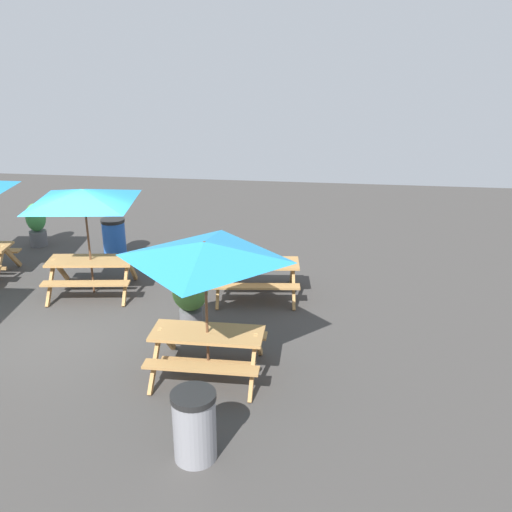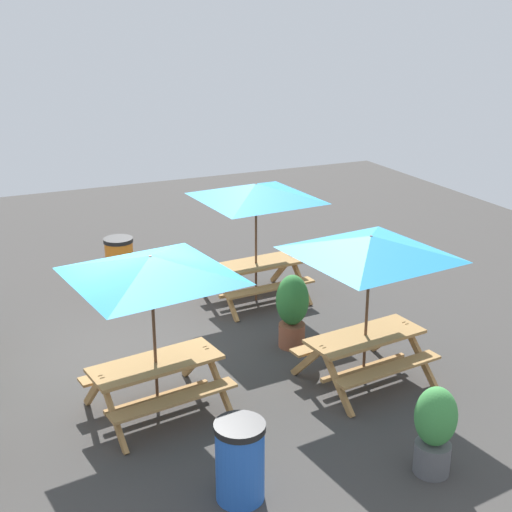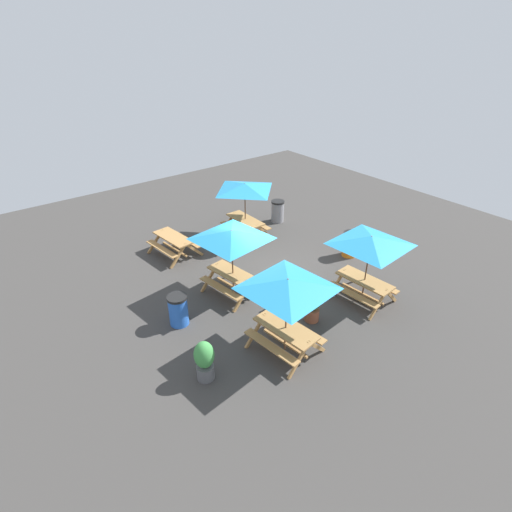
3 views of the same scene
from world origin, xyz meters
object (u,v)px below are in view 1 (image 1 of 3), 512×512
object	(u,v)px
potted_plant_1	(190,297)
potted_plant_2	(36,223)
picnic_table_3	(84,204)
trash_bin_gray	(194,426)
trash_bin_blue	(114,238)
picnic_table_1	(256,271)
picnic_table_4	(205,261)

from	to	relation	value
potted_plant_1	potted_plant_2	bearing A→B (deg)	141.47
picnic_table_3	potted_plant_2	world-z (taller)	picnic_table_3
potted_plant_2	trash_bin_gray	bearing A→B (deg)	-51.62
trash_bin_gray	trash_bin_blue	xyz separation A→B (m)	(-3.66, 7.01, 0.00)
picnic_table_1	potted_plant_1	distance (m)	1.94
trash_bin_blue	potted_plant_1	xyz separation A→B (m)	(2.79, -3.53, 0.17)
picnic_table_3	potted_plant_2	xyz separation A→B (m)	(-2.61, 2.71, -1.38)
picnic_table_4	trash_bin_gray	world-z (taller)	picnic_table_4
picnic_table_4	potted_plant_1	distance (m)	2.09
picnic_table_3	picnic_table_4	size ratio (longest dim) A/B	1.20
picnic_table_1	potted_plant_1	bearing A→B (deg)	-128.31
picnic_table_4	trash_bin_blue	xyz separation A→B (m)	(-3.42, 5.02, -1.49)
trash_bin_blue	trash_bin_gray	bearing A→B (deg)	-62.42
picnic_table_1	trash_bin_blue	distance (m)	4.26
trash_bin_gray	trash_bin_blue	distance (m)	7.90
picnic_table_1	trash_bin_gray	distance (m)	5.11
picnic_table_3	trash_bin_gray	xyz separation A→B (m)	(3.35, -4.82, -1.49)
trash_bin_blue	potted_plant_1	size ratio (longest dim) A/B	0.85
picnic_table_3	potted_plant_2	bearing A→B (deg)	125.98
picnic_table_3	potted_plant_1	bearing A→B (deg)	-36.56
picnic_table_1	picnic_table_3	distance (m)	3.79
picnic_table_1	trash_bin_gray	bearing A→B (deg)	-98.06
picnic_table_3	potted_plant_1	size ratio (longest dim) A/B	2.43
potted_plant_1	trash_bin_gray	bearing A→B (deg)	-75.95
trash_bin_gray	trash_bin_blue	world-z (taller)	same
trash_bin_gray	trash_bin_blue	size ratio (longest dim) A/B	1.00
picnic_table_3	picnic_table_4	world-z (taller)	same
picnic_table_1	trash_bin_gray	world-z (taller)	trash_bin_gray
trash_bin_blue	potted_plant_2	distance (m)	2.36
trash_bin_gray	picnic_table_3	bearing A→B (deg)	124.78
potted_plant_2	potted_plant_1	bearing A→B (deg)	-38.53
picnic_table_4	trash_bin_gray	size ratio (longest dim) A/B	2.38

